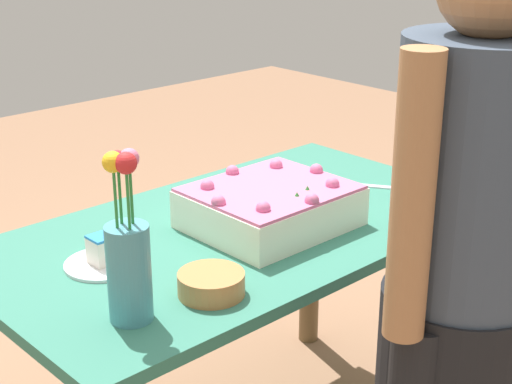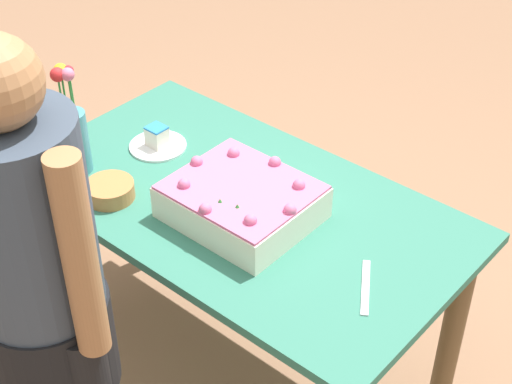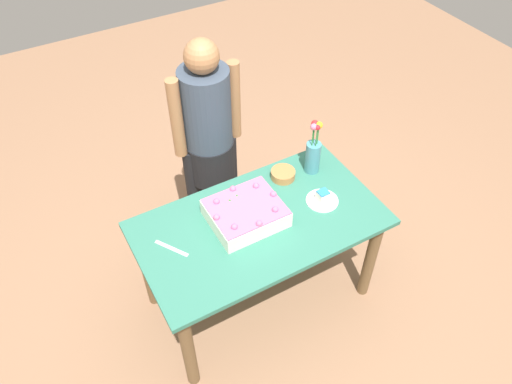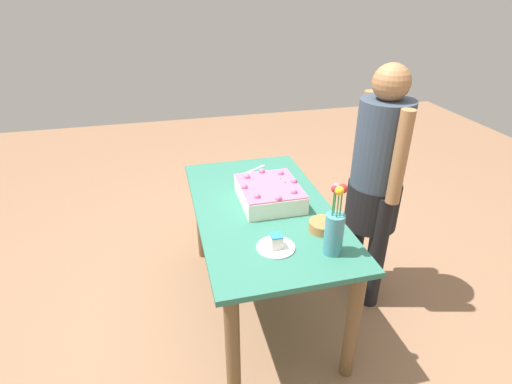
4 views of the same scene
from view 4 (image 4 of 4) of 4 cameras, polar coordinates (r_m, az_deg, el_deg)
ground_plane at (r=2.70m, az=0.89°, el=-15.55°), size 8.00×8.00×0.00m
dining_table at (r=2.33m, az=1.00°, el=-4.87°), size 1.36×0.76×0.72m
sheet_cake at (r=2.29m, az=1.94°, el=-0.14°), size 0.39×0.34×0.13m
serving_plate_with_slice at (r=1.93m, az=2.86°, el=-7.48°), size 0.19×0.19×0.08m
cake_knife at (r=2.70m, az=-0.32°, el=3.17°), size 0.13×0.18×0.00m
flower_vase at (r=1.87m, az=11.14°, el=-5.10°), size 0.09×0.09×0.36m
fruit_bowl at (r=2.08m, az=9.56°, el=-4.79°), size 0.15×0.15×0.05m
person_standing at (r=2.43m, az=16.86°, el=2.28°), size 0.45×0.31×1.49m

